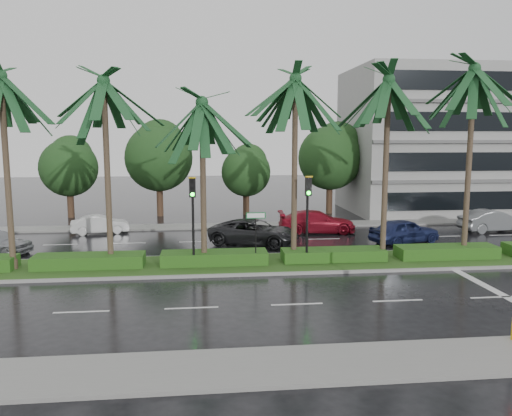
{
  "coord_description": "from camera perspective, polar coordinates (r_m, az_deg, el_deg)",
  "views": [
    {
      "loc": [
        -3.49,
        -23.07,
        6.33
      ],
      "look_at": [
        -0.88,
        1.5,
        2.82
      ],
      "focal_mm": 35.0,
      "sensor_mm": 36.0,
      "label": 1
    }
  ],
  "objects": [
    {
      "name": "car_grey",
      "position": [
        37.27,
        25.44,
        -1.32
      ],
      "size": [
        2.1,
        4.66,
        1.48
      ],
      "primitive_type": "imported",
      "rotation": [
        0.0,
        0.0,
        1.69
      ],
      "color": "slate",
      "rests_on": "ground"
    },
    {
      "name": "far_sidewalk",
      "position": [
        35.8,
        -0.37,
        -1.99
      ],
      "size": [
        40.0,
        2.0,
        0.12
      ],
      "primitive_type": "cube",
      "color": "slate",
      "rests_on": "ground"
    },
    {
      "name": "median",
      "position": [
        25.12,
        2.13,
        -6.33
      ],
      "size": [
        36.0,
        4.0,
        0.15
      ],
      "color": "gray",
      "rests_on": "ground"
    },
    {
      "name": "signal_median_left",
      "position": [
        23.61,
        -7.23,
        -0.08
      ],
      "size": [
        0.34,
        0.42,
        4.36
      ],
      "color": "black",
      "rests_on": "median"
    },
    {
      "name": "car_blue",
      "position": [
        31.3,
        16.59,
        -2.53
      ],
      "size": [
        3.0,
        4.69,
        1.49
      ],
      "primitive_type": "imported",
      "rotation": [
        0.0,
        0.0,
        1.88
      ],
      "color": "navy",
      "rests_on": "ground"
    },
    {
      "name": "lane_markings",
      "position": [
        24.4,
        9.75,
        -7.05
      ],
      "size": [
        34.0,
        13.06,
        0.01
      ],
      "color": "silver",
      "rests_on": "ground"
    },
    {
      "name": "hedge",
      "position": [
        25.03,
        2.14,
        -5.5
      ],
      "size": [
        35.2,
        1.4,
        0.6
      ],
      "color": "#1F4513",
      "rests_on": "median"
    },
    {
      "name": "ground",
      "position": [
        24.18,
        2.47,
        -7.09
      ],
      "size": [
        120.0,
        120.0,
        0.0
      ],
      "primitive_type": "plane",
      "color": "black",
      "rests_on": "ground"
    },
    {
      "name": "car_white",
      "position": [
        34.61,
        -17.38,
        -1.8
      ],
      "size": [
        2.0,
        3.89,
        1.22
      ],
      "primitive_type": "imported",
      "rotation": [
        0.0,
        0.0,
        1.77
      ],
      "color": "#BDBDBD",
      "rests_on": "ground"
    },
    {
      "name": "near_sidewalk",
      "position": [
        14.74,
        8.63,
        -17.18
      ],
      "size": [
        40.0,
        2.4,
        0.12
      ],
      "primitive_type": "cube",
      "color": "slate",
      "rests_on": "ground"
    },
    {
      "name": "car_darkgrey",
      "position": [
        29.64,
        -0.16,
        -2.77
      ],
      "size": [
        4.38,
        5.9,
        1.49
      ],
      "primitive_type": "imported",
      "rotation": [
        0.0,
        0.0,
        1.17
      ],
      "color": "#242427",
      "rests_on": "ground"
    },
    {
      "name": "signal_median_right",
      "position": [
        24.13,
        5.94,
        0.11
      ],
      "size": [
        0.34,
        0.42,
        4.36
      ],
      "color": "black",
      "rests_on": "median"
    },
    {
      "name": "bg_trees",
      "position": [
        40.9,
        -0.34,
        5.7
      ],
      "size": [
        32.71,
        5.38,
        7.78
      ],
      "color": "#3D2B1C",
      "rests_on": "ground"
    },
    {
      "name": "car_red",
      "position": [
        33.48,
        6.96,
        -1.57
      ],
      "size": [
        2.38,
        5.24,
        1.49
      ],
      "primitive_type": "imported",
      "rotation": [
        0.0,
        0.0,
        1.51
      ],
      "color": "maroon",
      "rests_on": "ground"
    },
    {
      "name": "street_sign",
      "position": [
        24.06,
        -0.02,
        -1.98
      ],
      "size": [
        0.95,
        0.09,
        2.6
      ],
      "color": "black",
      "rests_on": "median"
    },
    {
      "name": "building",
      "position": [
        45.9,
        20.62,
        7.17
      ],
      "size": [
        16.0,
        10.0,
        12.0
      ],
      "primitive_type": "cube",
      "color": "gray",
      "rests_on": "ground"
    },
    {
      "name": "palm_row",
      "position": [
        24.28,
        -0.75,
        12.77
      ],
      "size": [
        26.3,
        4.2,
        10.38
      ],
      "color": "#3E3024",
      "rests_on": "median"
    }
  ]
}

